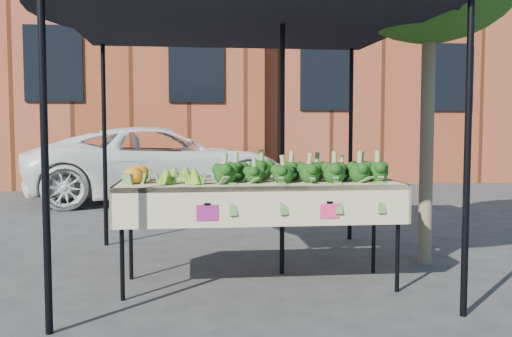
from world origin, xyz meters
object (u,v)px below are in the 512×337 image
street_tree (428,70)px  canopy (244,127)px  vehicle (159,68)px  table (259,234)px

street_tree → canopy: bearing=-176.5°
vehicle → street_tree: (2.81, -5.55, -0.54)m
vehicle → street_tree: vehicle is taller
canopy → street_tree: (1.83, 0.11, 0.55)m
table → street_tree: 2.35m
table → street_tree: size_ratio=0.63×
vehicle → street_tree: 6.25m
table → street_tree: bearing=18.0°
table → canopy: 1.03m
vehicle → table: bearing=179.2°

